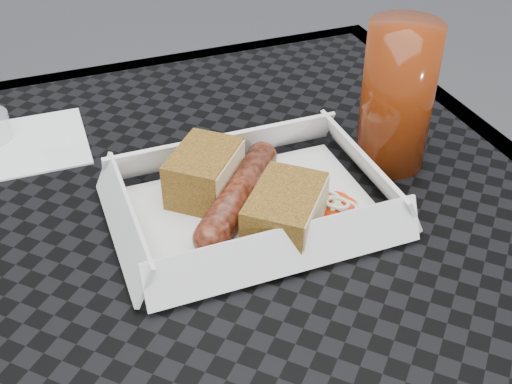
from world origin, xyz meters
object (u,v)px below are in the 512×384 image
at_px(patio_table, 171,327).
at_px(drink_glass, 397,97).
at_px(bratwurst, 238,194).
at_px(food_tray, 252,210).

bearing_deg(patio_table, drink_glass, 15.38).
relative_size(patio_table, bratwurst, 6.15).
xyz_separation_m(patio_table, food_tray, (0.09, 0.04, 0.08)).
bearing_deg(bratwurst, drink_glass, 7.62).
bearing_deg(drink_glass, patio_table, -164.62).
distance_m(patio_table, bratwurst, 0.13).
relative_size(food_tray, drink_glass, 1.49).
bearing_deg(food_tray, drink_glass, 10.29).
bearing_deg(food_tray, bratwurst, 150.84).
relative_size(bratwurst, drink_glass, 0.88).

